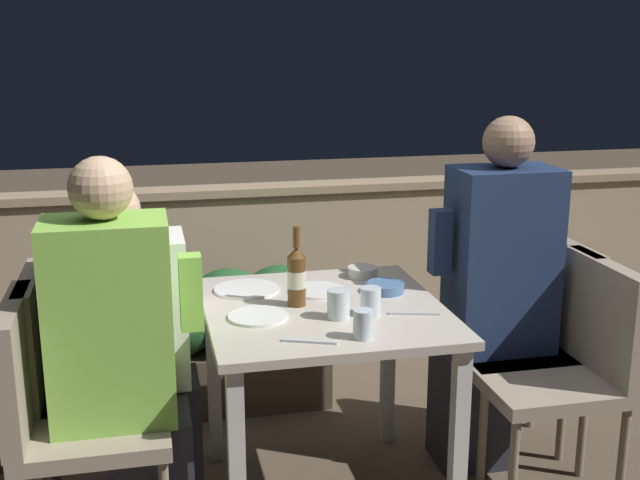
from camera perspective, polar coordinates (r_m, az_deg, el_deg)
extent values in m
cube|color=tan|center=(4.20, -4.09, -2.47)|extent=(9.00, 0.14, 0.87)
cube|color=#9E8466|center=(4.09, -4.21, 3.61)|extent=(9.00, 0.18, 0.04)
cube|color=#BCB2A3|center=(2.77, 0.29, -5.04)|extent=(0.81, 0.85, 0.03)
cube|color=silver|center=(2.54, -5.92, -16.37)|extent=(0.05, 0.05, 0.71)
cube|color=silver|center=(2.69, 9.80, -14.52)|extent=(0.05, 0.05, 0.71)
cube|color=silver|center=(3.20, -7.57, -9.53)|extent=(0.05, 0.05, 0.71)
cube|color=silver|center=(3.33, 4.85, -8.49)|extent=(0.05, 0.05, 0.71)
cube|color=brown|center=(3.75, -6.34, -9.41)|extent=(0.87, 0.36, 0.28)
ellipsoid|color=#235628|center=(3.62, -10.26, -5.22)|extent=(0.39, 0.47, 0.37)
ellipsoid|color=#235628|center=(3.64, -6.47, -4.99)|extent=(0.39, 0.47, 0.37)
ellipsoid|color=#235628|center=(3.67, -2.73, -4.74)|extent=(0.39, 0.47, 0.37)
cube|color=gray|center=(2.69, -15.77, -12.66)|extent=(0.47, 0.47, 0.05)
cube|color=gray|center=(2.62, -20.73, -8.38)|extent=(0.06, 0.47, 0.40)
cylinder|color=#7F705B|center=(3.00, -19.30, -15.08)|extent=(0.03, 0.03, 0.42)
cylinder|color=#7F705B|center=(2.98, -11.20, -14.77)|extent=(0.03, 0.03, 0.42)
cube|color=#282833|center=(2.79, -11.83, -16.39)|extent=(0.26, 0.23, 0.47)
cube|color=#8CCC4C|center=(2.55, -14.73, -5.64)|extent=(0.38, 0.26, 0.64)
cube|color=#8CCC4C|center=(2.53, -9.17, -3.69)|extent=(0.07, 0.07, 0.24)
sphere|color=tan|center=(2.44, -15.35, 3.57)|extent=(0.19, 0.19, 0.19)
cube|color=gray|center=(2.94, -15.19, -10.28)|extent=(0.47, 0.47, 0.05)
cube|color=gray|center=(2.87, -19.69, -6.31)|extent=(0.06, 0.47, 0.40)
cylinder|color=#7F705B|center=(2.86, -10.76, -16.10)|extent=(0.03, 0.03, 0.42)
cylinder|color=#7F705B|center=(3.24, -18.48, -12.75)|extent=(0.03, 0.03, 0.42)
cylinder|color=#7F705B|center=(3.22, -11.05, -12.43)|extent=(0.03, 0.03, 0.42)
cube|color=#282833|center=(3.02, -11.61, -13.78)|extent=(0.32, 0.23, 0.47)
cube|color=white|center=(2.83, -14.15, -4.96)|extent=(0.46, 0.26, 0.52)
cube|color=white|center=(2.81, -9.13, -3.48)|extent=(0.07, 0.07, 0.24)
sphere|color=tan|center=(2.73, -14.61, 2.07)|extent=(0.19, 0.19, 0.19)
cube|color=gray|center=(3.02, 15.64, -9.62)|extent=(0.47, 0.47, 0.05)
cube|color=gray|center=(3.04, 19.44, -5.16)|extent=(0.06, 0.47, 0.40)
cylinder|color=#7F705B|center=(2.88, 13.54, -16.05)|extent=(0.03, 0.03, 0.42)
cylinder|color=#7F705B|center=(3.06, 20.67, -14.61)|extent=(0.03, 0.03, 0.42)
cylinder|color=#7F705B|center=(3.20, 10.28, -12.55)|extent=(0.03, 0.03, 0.42)
cylinder|color=#7F705B|center=(3.37, 16.84, -11.52)|extent=(0.03, 0.03, 0.42)
cube|color=gray|center=(3.25, 13.54, -7.69)|extent=(0.47, 0.47, 0.05)
cube|color=gray|center=(3.27, 17.09, -3.58)|extent=(0.06, 0.47, 0.40)
cylinder|color=#7F705B|center=(3.10, 11.47, -13.54)|extent=(0.03, 0.03, 0.42)
cylinder|color=#7F705B|center=(3.28, 18.18, -12.40)|extent=(0.03, 0.03, 0.42)
cylinder|color=#7F705B|center=(3.44, 8.68, -10.50)|extent=(0.03, 0.03, 0.42)
cylinder|color=#7F705B|center=(3.60, 14.86, -9.67)|extent=(0.03, 0.03, 0.42)
cube|color=#282833|center=(3.27, 10.59, -11.47)|extent=(0.27, 0.23, 0.47)
cube|color=navy|center=(3.10, 12.79, -1.38)|extent=(0.38, 0.26, 0.70)
cube|color=navy|center=(2.98, 8.53, -0.13)|extent=(0.07, 0.07, 0.24)
sphere|color=#99755B|center=(3.01, 13.26, 6.81)|extent=(0.19, 0.19, 0.19)
cylinder|color=brown|center=(2.75, -1.67, -2.95)|extent=(0.06, 0.06, 0.17)
cylinder|color=beige|center=(2.75, -1.67, -2.78)|extent=(0.06, 0.06, 0.06)
cone|color=brown|center=(2.72, -1.69, -0.89)|extent=(0.06, 0.06, 0.03)
cylinder|color=brown|center=(2.71, -1.70, 0.19)|extent=(0.02, 0.02, 0.07)
cylinder|color=white|center=(2.92, -0.21, -3.60)|extent=(0.20, 0.20, 0.01)
cylinder|color=white|center=(2.94, -5.23, -3.51)|extent=(0.24, 0.24, 0.01)
cylinder|color=white|center=(2.66, -4.43, -5.43)|extent=(0.20, 0.20, 0.01)
cylinder|color=#4C709E|center=(2.92, 4.65, -3.39)|extent=(0.14, 0.14, 0.03)
torus|color=#4C709E|center=(2.92, 4.66, -3.14)|extent=(0.14, 0.14, 0.01)
cylinder|color=beige|center=(3.09, 3.04, -2.28)|extent=(0.12, 0.12, 0.04)
torus|color=beige|center=(3.09, 3.04, -2.01)|extent=(0.12, 0.12, 0.01)
cylinder|color=silver|center=(2.47, 3.09, -6.00)|extent=(0.06, 0.06, 0.09)
cylinder|color=silver|center=(2.64, 1.32, -4.58)|extent=(0.08, 0.08, 0.10)
cylinder|color=silver|center=(2.67, 3.62, -4.38)|extent=(0.07, 0.07, 0.10)
cube|color=silver|center=(2.45, -0.75, -7.21)|extent=(0.17, 0.08, 0.01)
cube|color=silver|center=(2.71, 6.71, -5.19)|extent=(0.17, 0.07, 0.01)
cylinder|color=brown|center=(3.50, -21.46, -13.05)|extent=(0.20, 0.20, 0.19)
cylinder|color=#47331E|center=(3.42, -21.74, -10.37)|extent=(0.02, 0.02, 0.17)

